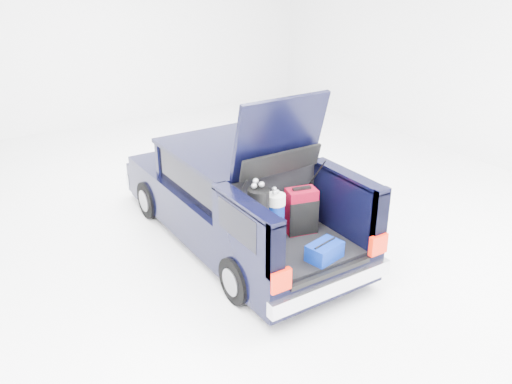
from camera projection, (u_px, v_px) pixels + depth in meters
ground at (238, 239)px, 8.29m from camera, size 14.00×14.00×0.00m
car at (234, 197)px, 8.09m from camera, size 1.87×4.65×2.47m
red_suitcase at (301, 211)px, 7.13m from camera, size 0.44×0.34×0.65m
black_golf_bag at (258, 221)px, 6.60m from camera, size 0.28×0.30×0.96m
blue_golf_bag at (276, 220)px, 6.80m from camera, size 0.26×0.26×0.80m
blue_duffel at (324, 251)px, 6.59m from camera, size 0.48×0.37×0.23m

